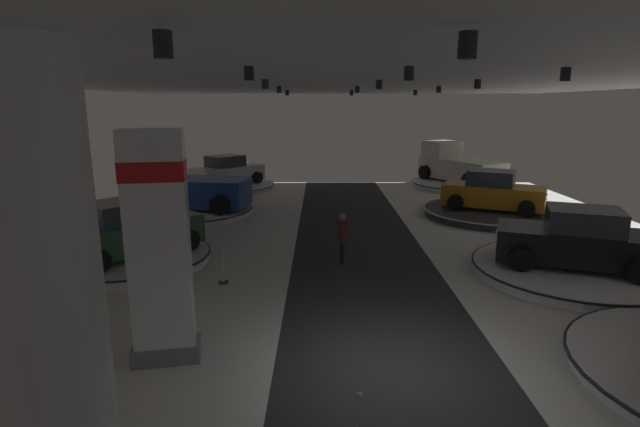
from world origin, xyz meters
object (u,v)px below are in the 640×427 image
Objects in this scene: pickup_truck_deep_right at (458,166)px; display_car_mid_right at (578,241)px; display_platform_deep_right at (461,184)px; column_left at (49,299)px; pickup_truck_far_left at (183,187)px; display_car_far_right at (494,192)px; display_platform_far_right at (493,212)px; display_platform_mid_right at (573,270)px; visitor_walking_near at (343,235)px; display_platform_deep_left at (230,186)px; display_car_deep_left at (229,171)px; display_car_mid_left at (130,230)px; display_platform_far_left at (191,210)px; display_platform_mid_left at (134,258)px; brand_sign_pylon at (160,246)px.

display_car_mid_right is at bearing -93.30° from pickup_truck_deep_right.
display_platform_deep_right is 1.14m from pickup_truck_deep_right.
column_left is 25.93m from display_platform_deep_right.
pickup_truck_deep_right is 16.16m from pickup_truck_far_left.
display_car_far_right is 7.52m from display_car_mid_right.
column_left is 0.92× the size of display_platform_far_right.
visitor_walking_near is (-6.60, 1.13, 0.74)m from display_platform_mid_right.
display_platform_deep_left is at bearing 114.04° from visitor_walking_near.
display_car_deep_left is (-13.68, -0.44, -0.28)m from pickup_truck_deep_right.
display_car_deep_left is (-2.47, 23.01, -1.75)m from column_left.
column_left reaches higher than display_platform_deep_right.
display_car_mid_left is 13.84m from display_platform_deep_left.
pickup_truck_deep_right reaches higher than display_car_mid_right.
display_car_deep_left reaches higher than display_platform_mid_right.
display_platform_far_left is at bearing 148.79° from display_platform_mid_right.
display_car_deep_left is (0.38, 13.76, 0.83)m from display_platform_mid_left.
pickup_truck_far_left is at bearing 172.53° from display_platform_far_left.
display_platform_far_left is 1.11m from pickup_truck_far_left.
brand_sign_pylon is 19.70m from display_car_deep_left.
pickup_truck_deep_right reaches higher than visitor_walking_near.
display_car_mid_left is at bearing -154.60° from display_platform_far_right.
display_platform_far_right is 1.05× the size of display_platform_far_left.
display_platform_far_right is 13.53m from display_platform_far_left.
display_platform_deep_left is 3.43× the size of visitor_walking_near.
display_car_mid_right reaches higher than display_platform_far_right.
display_car_mid_left reaches higher than visitor_walking_near.
display_platform_mid_left is 14.90m from display_platform_far_right.
display_car_mid_right is at bearing -9.75° from visitor_walking_near.
display_car_far_right is 0.80× the size of display_platform_deep_right.
display_platform_far_right is at bearing 87.53° from display_platform_mid_right.
pickup_truck_deep_right reaches higher than display_car_far_right.
display_car_far_right reaches higher than display_platform_deep_left.
display_platform_far_right is 9.43m from visitor_walking_near.
pickup_truck_far_left is at bearing -96.28° from display_car_deep_left.
display_car_far_right is 0.82× the size of display_platform_mid_right.
display_car_deep_left is (0.40, 13.78, -0.07)m from display_car_mid_left.
display_car_mid_left is 14.96m from display_platform_far_right.
display_platform_deep_left is (-12.77, 14.90, -0.93)m from display_car_mid_right.
display_platform_mid_right is 1.02× the size of display_platform_deep_left.
display_platform_far_right is 13.89m from pickup_truck_far_left.
pickup_truck_deep_right is at bearing 27.39° from display_platform_far_left.
display_car_deep_left is at bearing 97.32° from brand_sign_pylon.
display_platform_far_left is at bearing 90.27° from display_car_mid_left.
display_platform_deep_left is (-12.74, 14.89, -0.03)m from display_platform_mid_right.
display_car_mid_right is at bearing -93.93° from display_platform_deep_right.
display_car_far_right is 13.53m from display_platform_far_left.
pickup_truck_deep_right is (14.06, 14.20, 1.12)m from display_platform_mid_left.
display_car_deep_left is at bearing 114.15° from visitor_walking_near.
column_left is 16.60m from display_platform_far_left.
display_car_far_right reaches higher than display_car_mid_left.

